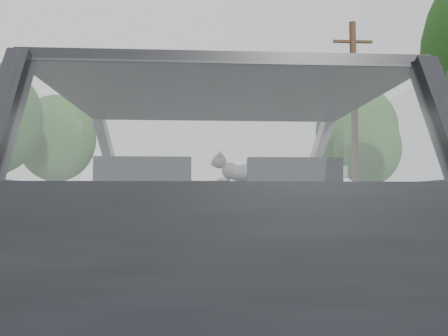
{
  "coord_description": "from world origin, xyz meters",
  "views": [
    {
      "loc": [
        -0.11,
        -2.7,
        0.87
      ],
      "look_at": [
        0.08,
        0.52,
        1.1
      ],
      "focal_mm": 35.0,
      "sensor_mm": 36.0,
      "label": 1
    }
  ],
  "objects": [
    {
      "name": "passenger_seat",
      "position": [
        0.4,
        -0.29,
        0.88
      ],
      "size": [
        0.5,
        0.72,
        0.42
      ],
      "primitive_type": "cube",
      "color": "black",
      "rests_on": "subject_car"
    },
    {
      "name": "cat",
      "position": [
        0.29,
        0.67,
        1.08
      ],
      "size": [
        0.58,
        0.31,
        0.25
      ],
      "primitive_type": "ellipsoid",
      "rotation": [
        0.0,
        0.0,
        -0.25
      ],
      "color": "#A0A0A0",
      "rests_on": "dashboard"
    },
    {
      "name": "dashboard",
      "position": [
        0.0,
        0.62,
        0.85
      ],
      "size": [
        1.58,
        0.45,
        0.3
      ],
      "primitive_type": "cube",
      "color": "black",
      "rests_on": "subject_car"
    },
    {
      "name": "tree_2",
      "position": [
        10.77,
        24.78,
        3.18
      ],
      "size": [
        4.23,
        4.23,
        6.36
      ],
      "primitive_type": null,
      "rotation": [
        0.0,
        0.0,
        0.01
      ],
      "color": "#22481A",
      "rests_on": "ground"
    },
    {
      "name": "tree_3",
      "position": [
        11.86,
        29.71,
        4.63
      ],
      "size": [
        7.67,
        7.67,
        9.26
      ],
      "primitive_type": null,
      "rotation": [
        0.0,
        0.0,
        0.31
      ],
      "color": "#22481A",
      "rests_on": "ground"
    },
    {
      "name": "steering_wheel",
      "position": [
        -0.4,
        0.33,
        0.92
      ],
      "size": [
        0.36,
        0.36,
        0.04
      ],
      "primitive_type": "torus",
      "color": "black",
      "rests_on": "dashboard"
    },
    {
      "name": "tree_6",
      "position": [
        -8.93,
        24.66,
        3.55
      ],
      "size": [
        5.79,
        5.79,
        7.1
      ],
      "primitive_type": null,
      "rotation": [
        0.0,
        0.0,
        0.28
      ],
      "color": "#22481A",
      "rests_on": "ground"
    },
    {
      "name": "utility_pole",
      "position": [
        5.98,
        13.95,
        3.96
      ],
      "size": [
        0.3,
        0.3,
        7.92
      ],
      "primitive_type": "cylinder",
      "rotation": [
        0.0,
        0.0,
        0.21
      ],
      "color": "#4C3520",
      "rests_on": "ground"
    },
    {
      "name": "subject_car",
      "position": [
        0.0,
        0.0,
        0.72
      ],
      "size": [
        1.8,
        4.0,
        1.45
      ],
      "primitive_type": "cube",
      "color": "black",
      "rests_on": "ground"
    },
    {
      "name": "guardrail",
      "position": [
        4.3,
        10.0,
        0.58
      ],
      "size": [
        0.05,
        90.0,
        0.32
      ],
      "primitive_type": "cube",
      "color": "slate",
      "rests_on": "ground"
    },
    {
      "name": "driver_seat",
      "position": [
        -0.4,
        -0.29,
        0.88
      ],
      "size": [
        0.5,
        0.72,
        0.42
      ],
      "primitive_type": "cube",
      "color": "black",
      "rests_on": "subject_car"
    },
    {
      "name": "other_car",
      "position": [
        -0.8,
        20.37,
        0.76
      ],
      "size": [
        2.6,
        4.85,
        1.52
      ],
      "primitive_type": "imported",
      "rotation": [
        0.0,
        0.0,
        0.18
      ],
      "color": "#B8B8B8",
      "rests_on": "ground"
    },
    {
      "name": "highway_sign",
      "position": [
        6.35,
        16.76,
        1.19
      ],
      "size": [
        0.46,
        0.91,
        2.38
      ],
      "primitive_type": "cube",
      "rotation": [
        0.0,
        0.0,
        0.4
      ],
      "color": "#195A29",
      "rests_on": "ground"
    }
  ]
}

